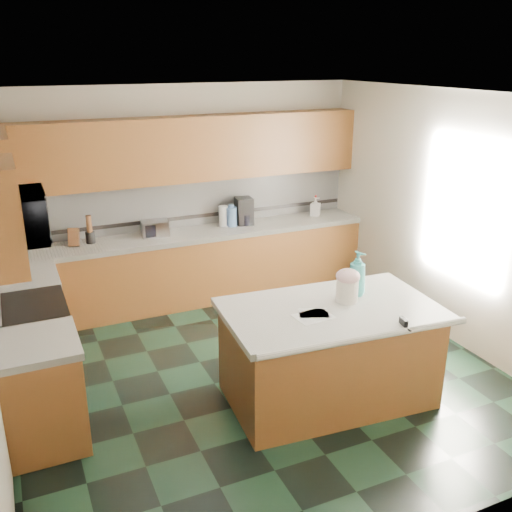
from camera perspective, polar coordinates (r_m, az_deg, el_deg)
floor at (r=5.85m, az=0.06°, el=-11.67°), size 4.60×4.60×0.00m
ceiling at (r=5.01m, az=0.07°, el=15.77°), size 4.60×4.60×0.00m
wall_back at (r=7.37m, az=-7.37°, el=6.22°), size 4.60×0.04×2.70m
wall_front at (r=3.47m, az=16.19°, el=-10.32°), size 4.60×0.04×2.70m
wall_right at (r=6.53m, az=19.02°, el=3.56°), size 0.04×4.60×2.70m
back_base_cab at (r=7.35m, az=-6.33°, el=-1.29°), size 4.60×0.60×0.86m
back_countertop at (r=7.20m, az=-6.46°, el=2.13°), size 4.60×0.64×0.06m
back_upper_cab at (r=7.09m, az=-7.13°, el=10.56°), size 4.60×0.33×0.78m
back_backsplash at (r=7.37m, az=-7.26°, el=5.30°), size 4.60×0.02×0.63m
back_accent_band at (r=7.41m, az=-7.18°, el=3.83°), size 4.60×0.01×0.05m
left_base_cab_rear at (r=6.40m, az=-21.61°, el=-5.88°), size 0.60×0.82×0.86m
left_counter_rear at (r=6.23m, az=-22.13°, el=-2.05°), size 0.64×0.82×0.06m
left_base_cab_front at (r=5.05m, az=-20.50°, el=-12.88°), size 0.60×0.72×0.86m
left_counter_front at (r=4.82m, az=-21.15°, el=-8.24°), size 0.64×0.72×0.06m
range_body at (r=5.69m, az=-21.12°, el=-8.99°), size 0.60×0.76×0.88m
range_oven_door at (r=5.72m, az=-18.16°, el=-8.92°), size 0.02×0.68×0.55m
range_cooktop at (r=5.49m, az=-21.70°, el=-4.75°), size 0.62×0.78×0.04m
range_handle at (r=5.55m, az=-18.26°, el=-5.42°), size 0.02×0.66×0.02m
microwave at (r=5.23m, az=-22.84°, el=3.61°), size 0.50×0.73×0.41m
island_base at (r=5.32m, az=7.26°, el=-9.92°), size 1.86×1.16×0.86m
island_top at (r=5.11m, az=7.48°, el=-5.42°), size 1.97×1.26×0.06m
island_bullnose at (r=4.69m, az=11.06°, el=-8.02°), size 1.89×0.20×0.06m
treat_jar at (r=5.20m, az=9.10°, el=-3.41°), size 0.23×0.23×0.21m
treat_jar_lid at (r=5.15m, az=9.18°, el=-2.02°), size 0.22×0.22×0.13m
treat_jar_knob at (r=5.13m, az=9.21°, el=-1.53°), size 0.07×0.02×0.02m
treat_jar_knob_end_l at (r=5.11m, az=8.87°, el=-1.59°), size 0.04×0.04×0.04m
treat_jar_knob_end_r at (r=5.15m, az=9.55°, el=-1.47°), size 0.04×0.04×0.04m
soap_bottle_island at (r=5.31m, az=10.08°, el=-1.74°), size 0.20×0.21×0.42m
paper_sheet_a at (r=4.91m, az=5.75°, el=-6.02°), size 0.34×0.27×0.00m
paper_sheet_b at (r=4.96m, az=5.79°, el=-5.71°), size 0.31×0.28×0.00m
clamp_body at (r=4.89m, az=14.51°, el=-6.58°), size 0.05×0.11×0.10m
clamp_handle at (r=4.85m, az=14.95°, el=-7.08°), size 0.02×0.07×0.02m
knife_block at (r=6.94m, az=-17.76°, el=1.81°), size 0.16×0.18×0.23m
utensil_crock at (r=7.00m, az=-16.23°, el=1.79°), size 0.11×0.11×0.14m
utensil_bundle at (r=6.95m, az=-16.36°, el=3.12°), size 0.06×0.06×0.20m
toaster_oven at (r=7.09m, az=-10.07°, el=2.75°), size 0.35×0.26×0.19m
toaster_oven_door at (r=7.00m, az=-9.86°, el=2.52°), size 0.29×0.01×0.15m
paper_towel at (r=7.39m, az=-3.29°, el=4.01°), size 0.12×0.12×0.27m
paper_towel_base at (r=7.42m, az=-3.27°, el=3.07°), size 0.18×0.18×0.01m
water_jug at (r=7.39m, az=-2.48°, el=3.95°), size 0.15×0.15×0.25m
water_jug_neck at (r=7.35m, az=-2.49°, el=5.02°), size 0.07×0.07×0.04m
coffee_maker at (r=7.46m, az=-1.21°, el=4.53°), size 0.23×0.25×0.35m
coffee_carafe at (r=7.44m, az=-1.05°, el=3.67°), size 0.15×0.15×0.15m
soap_bottle_back at (r=7.90m, az=5.96°, el=4.94°), size 0.17×0.17×0.26m
soap_back_cap at (r=7.87m, az=6.00°, el=5.95°), size 0.02×0.02×0.03m
window_light_proxy at (r=6.34m, az=20.17°, el=4.36°), size 0.02×1.40×1.10m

